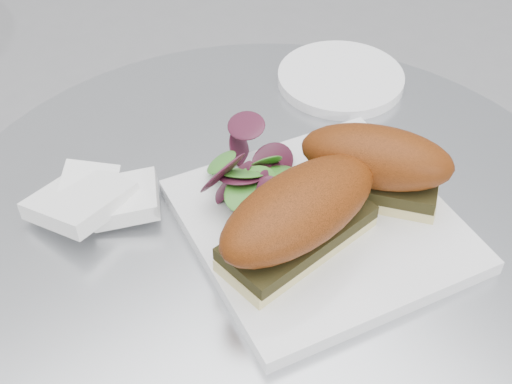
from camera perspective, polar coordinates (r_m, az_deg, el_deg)
table at (r=0.91m, az=1.03°, el=-13.68°), size 0.70×0.70×0.73m
plate at (r=0.71m, az=5.23°, el=-2.64°), size 0.29×0.29×0.02m
sandwich_left at (r=0.65m, az=3.46°, el=-1.89°), size 0.18×0.09×0.08m
sandwich_right at (r=0.71m, az=9.55°, el=2.24°), size 0.14×0.16×0.08m
salad at (r=0.72m, az=-0.08°, el=1.66°), size 0.12×0.12×0.05m
napkin at (r=0.74m, az=-12.06°, el=-1.11°), size 0.11×0.11×0.02m
saucer at (r=0.91m, az=6.79°, el=9.01°), size 0.16×0.16×0.01m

